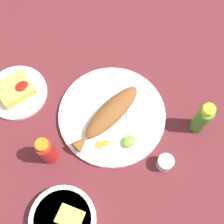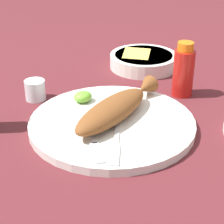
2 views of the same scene
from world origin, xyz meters
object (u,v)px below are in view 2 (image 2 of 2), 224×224
Objects in this scene: fried_fish at (116,108)px; fork_far at (93,141)px; guacamole_bowl at (143,60)px; hot_sauce_bottle_red at (185,71)px; main_plate at (112,124)px; fork_near at (116,142)px; salt_cup at (35,91)px.

fried_fish is 1.78× the size of fork_far.
hot_sauce_bottle_red is at bearing 71.69° from guacamole_bowl.
main_plate is 2.51× the size of fork_near.
fried_fish reaches higher than guacamole_bowl.
hot_sauce_bottle_red reaches higher than guacamole_bowl.
fried_fish is 0.11m from fork_near.
fried_fish is 0.23m from hot_sauce_bottle_red.
hot_sauce_bottle_red is (-0.24, 0.00, 0.06)m from main_plate.
guacamole_bowl is at bearing -108.31° from hot_sauce_bottle_red.
fried_fish is 0.35m from guacamole_bowl.
guacamole_bowl is at bearing 172.69° from fork_near.
main_plate is at bearing 0.00° from fried_fish.
salt_cup is at bearing -6.28° from guacamole_bowl.
guacamole_bowl is (-0.37, -0.27, 0.00)m from fork_near.
hot_sauce_bottle_red reaches higher than salt_cup.
hot_sauce_bottle_red reaches higher than main_plate.
main_plate is 0.37m from guacamole_bowl.
fried_fish reaches higher than main_plate.
main_plate is 1.84× the size of guacamole_bowl.
fork_far is at bearing 8.87° from fried_fish.
fried_fish reaches higher than salt_cup.
fork_near is 0.31m from hot_sauce_bottle_red.
main_plate is 0.24m from salt_cup.
fork_far is 0.84× the size of guacamole_bowl.
fried_fish is at bearing 142.17° from fork_far.
fried_fish is at bearing 32.84° from guacamole_bowl.
guacamole_bowl reaches higher than salt_cup.
salt_cup is 0.26× the size of guacamole_bowl.
guacamole_bowl is at bearing 173.72° from salt_cup.
salt_cup reaches higher than main_plate.
fork_near is 0.31m from salt_cup.
fork_far is at bearing 30.16° from guacamole_bowl.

